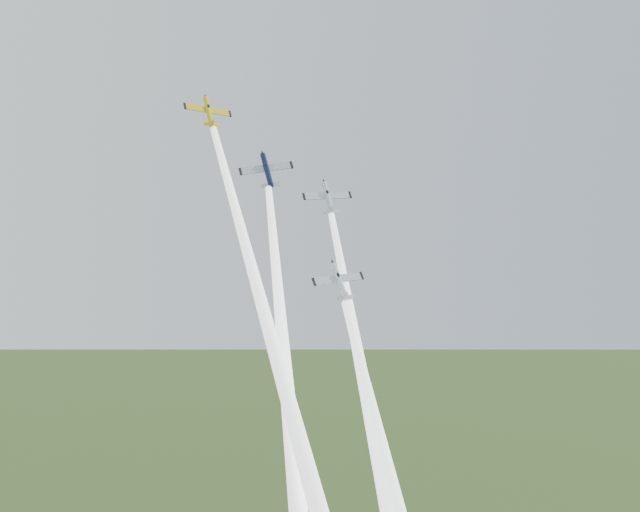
% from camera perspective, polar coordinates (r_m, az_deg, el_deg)
% --- Properties ---
extents(plane_yellow, '(7.50, 4.96, 6.85)m').
position_cam_1_polar(plane_yellow, '(114.79, -7.92, 10.13)').
color(plane_yellow, yellow).
extents(smoke_trail_yellow, '(3.47, 41.93, 61.28)m').
position_cam_1_polar(smoke_trail_yellow, '(93.00, -3.08, -7.35)').
color(smoke_trail_yellow, white).
extents(plane_navy, '(8.08, 7.78, 8.15)m').
position_cam_1_polar(plane_navy, '(113.56, -3.80, 6.10)').
color(plane_navy, '#0C1538').
extents(smoke_trail_navy, '(13.95, 33.63, 50.67)m').
position_cam_1_polar(smoke_trail_navy, '(95.32, -2.40, -8.90)').
color(smoke_trail_navy, white).
extents(plane_silver_right, '(8.35, 7.12, 7.41)m').
position_cam_1_polar(plane_silver_right, '(121.06, 0.58, 4.17)').
color(plane_silver_right, silver).
extents(smoke_trail_silver_right, '(11.83, 34.54, 51.21)m').
position_cam_1_polar(smoke_trail_silver_right, '(104.06, 3.36, -10.13)').
color(smoke_trail_silver_right, white).
extents(plane_silver_low, '(7.11, 5.93, 7.16)m').
position_cam_1_polar(plane_silver_low, '(102.36, 1.40, -1.81)').
color(plane_silver_low, silver).
extents(smoke_trail_silver_low, '(7.52, 31.19, 45.24)m').
position_cam_1_polar(smoke_trail_silver_low, '(91.00, 5.58, -17.53)').
color(smoke_trail_silver_low, white).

